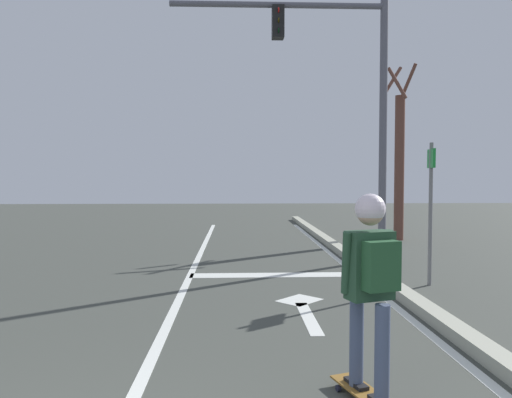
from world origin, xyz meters
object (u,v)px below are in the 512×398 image
street_sign_post (431,192)px  roadside_tree (399,160)px  skater (371,271)px  traffic_signal_mast (339,77)px  skateboard (368,396)px

street_sign_post → roadside_tree: size_ratio=0.47×
skater → street_sign_post: 4.56m
street_sign_post → roadside_tree: bearing=76.2°
skater → street_sign_post: size_ratio=0.67×
traffic_signal_mast → street_sign_post: bearing=-67.8°
street_sign_post → traffic_signal_mast: bearing=112.2°
roadside_tree → traffic_signal_mast: bearing=-126.6°
traffic_signal_mast → skater: bearing=-99.7°
skateboard → skater: skater is taller
street_sign_post → skater: bearing=-117.3°
skater → roadside_tree: size_ratio=0.32×
traffic_signal_mast → roadside_tree: 4.22m
skateboard → street_sign_post: street_sign_post is taller
skater → street_sign_post: bearing=62.7°
skater → traffic_signal_mast: traffic_signal_mast is taller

